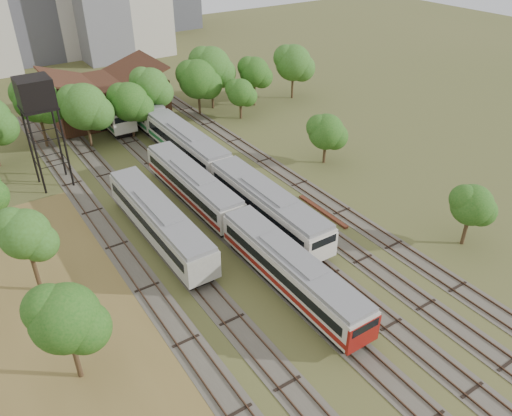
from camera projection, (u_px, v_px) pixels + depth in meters
ground at (405, 364)px, 35.36m from camera, size 240.00×240.00×0.00m
dry_grass_patch at (120, 403)px, 32.55m from camera, size 14.00×60.00×0.04m
tracks at (220, 210)px, 52.74m from camera, size 24.60×80.00×0.19m
railcar_red_set at (236, 223)px, 47.22m from camera, size 3.00×34.57×3.70m
railcar_green_set at (187, 145)px, 61.74m from camera, size 3.25×52.07×4.02m
railcar_rear at (105, 107)px, 72.92m from camera, size 3.29×16.08×4.08m
old_grey_coach at (159, 221)px, 47.20m from camera, size 3.11×18.00×3.85m
water_tower at (36, 96)px, 52.25m from camera, size 3.61×3.61×12.45m
rail_pile_far at (323, 211)px, 52.43m from camera, size 0.47×7.47×0.24m
maintenance_shed at (107, 97)px, 74.43m from camera, size 16.45×11.55×7.58m
tree_band_left at (38, 294)px, 33.63m from camera, size 6.86×55.85×8.26m
tree_band_far at (154, 87)px, 69.33m from camera, size 50.95×9.68×9.52m
tree_band_right at (324, 132)px, 60.16m from camera, size 4.94×42.90×6.32m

